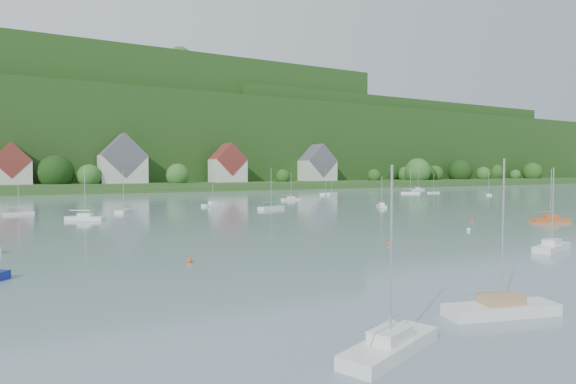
% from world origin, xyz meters
% --- Properties ---
extents(far_shore_strip, '(600.00, 60.00, 3.00)m').
position_xyz_m(far_shore_strip, '(0.00, 200.00, 1.50)').
color(far_shore_strip, '#284A1B').
rests_on(far_shore_strip, ground).
extents(forested_ridge, '(620.00, 181.22, 69.89)m').
position_xyz_m(forested_ridge, '(0.39, 268.57, 22.89)').
color(forested_ridge, '#1A3B13').
rests_on(forested_ridge, ground).
extents(village_building_1, '(12.00, 9.36, 14.00)m').
position_xyz_m(village_building_1, '(-30.00, 189.00, 8.75)').
color(village_building_1, beige).
rests_on(village_building_1, far_shore_strip).
extents(village_building_2, '(16.00, 11.44, 18.00)m').
position_xyz_m(village_building_2, '(5.00, 188.00, 10.27)').
color(village_building_2, beige).
rests_on(village_building_2, far_shore_strip).
extents(village_building_3, '(13.00, 10.40, 15.50)m').
position_xyz_m(village_building_3, '(45.00, 186.00, 9.43)').
color(village_building_3, beige).
rests_on(village_building_3, far_shore_strip).
extents(village_building_4, '(15.00, 10.40, 16.50)m').
position_xyz_m(village_building_4, '(90.00, 190.00, 9.59)').
color(village_building_4, beige).
rests_on(village_building_4, far_shore_strip).
extents(near_sailboat_0, '(5.93, 3.55, 7.75)m').
position_xyz_m(near_sailboat_0, '(-13.98, 20.49, 0.43)').
color(near_sailboat_0, white).
rests_on(near_sailboat_0, ground).
extents(near_sailboat_2, '(6.26, 3.24, 8.14)m').
position_xyz_m(near_sailboat_2, '(-5.41, 21.78, 0.44)').
color(near_sailboat_2, white).
rests_on(near_sailboat_2, ground).
extents(near_sailboat_3, '(6.01, 3.07, 7.81)m').
position_xyz_m(near_sailboat_3, '(16.48, 32.94, 0.43)').
color(near_sailboat_3, white).
rests_on(near_sailboat_3, ground).
extents(near_sailboat_5, '(5.93, 3.42, 7.72)m').
position_xyz_m(near_sailboat_5, '(40.86, 48.65, 0.43)').
color(near_sailboat_5, '#C35C22').
rests_on(near_sailboat_5, ground).
extents(mooring_buoy_2, '(0.43, 0.43, 0.43)m').
position_xyz_m(mooring_buoy_2, '(31.36, 54.69, 0.00)').
color(mooring_buoy_2, '#D75316').
rests_on(mooring_buoy_2, ground).
extents(mooring_buoy_3, '(0.43, 0.43, 0.43)m').
position_xyz_m(mooring_buoy_3, '(5.23, 42.91, 0.00)').
color(mooring_buoy_3, '#D75316').
rests_on(mooring_buoy_3, ground).
extents(mooring_buoy_4, '(0.49, 0.49, 0.49)m').
position_xyz_m(mooring_buoy_4, '(21.80, 47.14, 0.00)').
color(mooring_buoy_4, white).
rests_on(mooring_buoy_4, ground).
extents(mooring_buoy_5, '(0.49, 0.49, 0.49)m').
position_xyz_m(mooring_buoy_5, '(-15.19, 43.66, 0.00)').
color(mooring_buoy_5, '#D75316').
rests_on(mooring_buoy_5, ground).
extents(far_sailboat_cluster, '(195.65, 70.77, 8.71)m').
position_xyz_m(far_sailboat_cluster, '(7.82, 115.83, 0.37)').
color(far_sailboat_cluster, white).
rests_on(far_sailboat_cluster, ground).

